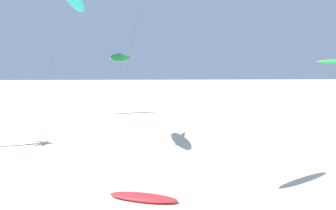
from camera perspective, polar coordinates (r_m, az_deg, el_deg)
The scene contains 2 objects.
flying_kite_3 at distance 32.72m, azimuth -8.56°, elevation 8.45°, with size 2.36×12.65×9.65m.
grounded_kite_0 at distance 20.47m, azimuth -4.51°, elevation -16.22°, with size 4.54×2.34×0.36m.
Camera 1 is at (1.32, 3.20, 8.53)m, focal length 33.85 mm.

